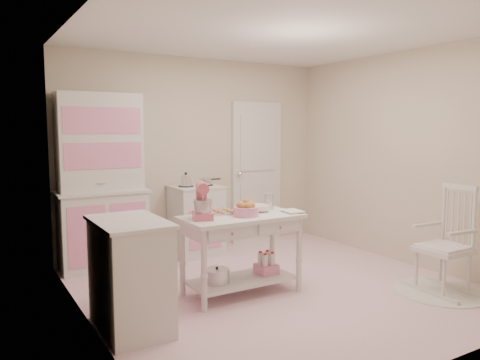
% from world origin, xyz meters
% --- Properties ---
extents(room_shell, '(3.84, 3.84, 2.62)m').
position_xyz_m(room_shell, '(0.00, 0.00, 1.65)').
color(room_shell, pink).
rests_on(room_shell, ground).
extents(door, '(0.82, 0.05, 2.04)m').
position_xyz_m(door, '(0.95, 1.87, 1.02)').
color(door, silver).
rests_on(door, ground).
extents(hutch, '(1.06, 0.50, 2.08)m').
position_xyz_m(hutch, '(-1.36, 1.66, 1.04)').
color(hutch, silver).
rests_on(hutch, ground).
extents(stove, '(0.62, 0.57, 0.92)m').
position_xyz_m(stove, '(-0.16, 1.61, 0.46)').
color(stove, silver).
rests_on(stove, ground).
extents(base_cabinet, '(0.54, 0.84, 0.92)m').
position_xyz_m(base_cabinet, '(-1.63, -0.20, 0.46)').
color(base_cabinet, silver).
rests_on(base_cabinet, ground).
extents(lace_rug, '(0.92, 0.92, 0.01)m').
position_xyz_m(lace_rug, '(1.36, -0.97, 0.01)').
color(lace_rug, white).
rests_on(lace_rug, ground).
extents(rocking_chair, '(0.53, 0.75, 1.10)m').
position_xyz_m(rocking_chair, '(1.36, -0.97, 0.55)').
color(rocking_chair, silver).
rests_on(rocking_chair, ground).
extents(work_table, '(1.20, 0.60, 0.80)m').
position_xyz_m(work_table, '(-0.41, 0.05, 0.40)').
color(work_table, silver).
rests_on(work_table, ground).
extents(stand_mixer, '(0.28, 0.33, 0.34)m').
position_xyz_m(stand_mixer, '(-0.83, 0.07, 0.97)').
color(stand_mixer, '#D55A75').
rests_on(stand_mixer, work_table).
extents(cookie_tray, '(0.34, 0.24, 0.02)m').
position_xyz_m(cookie_tray, '(-0.56, 0.23, 0.81)').
color(cookie_tray, silver).
rests_on(cookie_tray, work_table).
extents(bread_basket, '(0.25, 0.25, 0.09)m').
position_xyz_m(bread_basket, '(-0.39, 0.00, 0.85)').
color(bread_basket, pink).
rests_on(bread_basket, work_table).
extents(mixing_bowl, '(0.23, 0.23, 0.07)m').
position_xyz_m(mixing_bowl, '(-0.15, 0.13, 0.84)').
color(mixing_bowl, white).
rests_on(mixing_bowl, work_table).
extents(metal_pitcher, '(0.10, 0.10, 0.17)m').
position_xyz_m(metal_pitcher, '(0.03, 0.21, 0.89)').
color(metal_pitcher, silver).
rests_on(metal_pitcher, work_table).
extents(recipe_book, '(0.19, 0.24, 0.02)m').
position_xyz_m(recipe_book, '(0.04, -0.07, 0.81)').
color(recipe_book, white).
rests_on(recipe_book, work_table).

